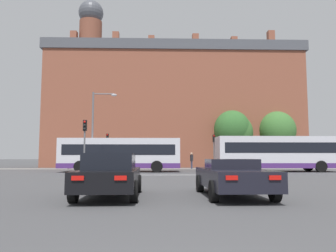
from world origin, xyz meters
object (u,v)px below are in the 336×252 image
at_px(bus_crossing_trailing, 277,153).
at_px(traffic_light_far_left, 107,145).
at_px(car_saloon_left, 110,175).
at_px(car_roadster_right, 232,177).
at_px(traffic_light_far_right, 214,146).
at_px(bus_crossing_lead, 120,154).
at_px(traffic_light_near_left, 85,138).
at_px(street_lamp_junction, 97,123).
at_px(pedestrian_walking_west, 68,160).
at_px(pedestrian_walking_east, 192,159).
at_px(pedestrian_waiting, 159,161).

distance_m(bus_crossing_trailing, traffic_light_far_left, 17.71).
bearing_deg(car_saloon_left, traffic_light_far_left, 98.04).
distance_m(car_roadster_right, traffic_light_far_right, 25.31).
xyz_separation_m(bus_crossing_trailing, traffic_light_far_left, (-16.21, 7.08, 0.95)).
distance_m(car_saloon_left, bus_crossing_lead, 18.37).
xyz_separation_m(car_roadster_right, traffic_light_near_left, (-7.86, 13.02, 2.06)).
relative_size(traffic_light_far_left, street_lamp_junction, 0.55).
bearing_deg(bus_crossing_trailing, car_roadster_right, -24.29).
bearing_deg(traffic_light_near_left, traffic_light_far_left, 91.00).
xyz_separation_m(traffic_light_near_left, pedestrian_walking_west, (-4.54, 12.57, -1.70)).
bearing_deg(traffic_light_far_right, bus_crossing_trailing, -57.26).
height_order(bus_crossing_lead, traffic_light_far_right, traffic_light_far_right).
xyz_separation_m(bus_crossing_lead, pedestrian_walking_east, (7.13, 7.78, -0.49)).
xyz_separation_m(bus_crossing_trailing, street_lamp_junction, (-15.96, -0.50, 2.62)).
distance_m(car_saloon_left, pedestrian_walking_west, 27.01).
height_order(bus_crossing_trailing, traffic_light_far_right, traffic_light_far_right).
bearing_deg(traffic_light_near_left, bus_crossing_trailing, 17.36).
relative_size(pedestrian_walking_east, pedestrian_walking_west, 1.06).
bearing_deg(pedestrian_walking_east, bus_crossing_lead, -58.30).
bearing_deg(car_saloon_left, bus_crossing_trailing, 55.05).
xyz_separation_m(street_lamp_junction, pedestrian_walking_east, (9.11, 8.43, -3.21)).
bearing_deg(bus_crossing_trailing, street_lamp_junction, -88.20).
distance_m(car_saloon_left, street_lamp_junction, 18.36).
distance_m(bus_crossing_trailing, traffic_light_far_right, 8.31).
bearing_deg(bus_crossing_lead, traffic_light_far_right, 125.54).
height_order(street_lamp_junction, pedestrian_walking_east, street_lamp_junction).
height_order(bus_crossing_lead, pedestrian_walking_east, bus_crossing_lead).
bearing_deg(pedestrian_waiting, car_roadster_right, -27.77).
bearing_deg(street_lamp_junction, traffic_light_far_right, 32.93).
relative_size(car_saloon_left, traffic_light_near_left, 1.13).
relative_size(traffic_light_far_right, pedestrian_walking_east, 2.08).
bearing_deg(bus_crossing_trailing, bus_crossing_lead, -90.61).
relative_size(bus_crossing_trailing, pedestrian_walking_west, 6.25).
height_order(traffic_light_far_right, pedestrian_waiting, traffic_light_far_right).
bearing_deg(car_saloon_left, car_roadster_right, 0.35).
height_order(car_saloon_left, pedestrian_waiting, pedestrian_waiting).
relative_size(car_roadster_right, bus_crossing_trailing, 0.44).
bearing_deg(traffic_light_near_left, car_saloon_left, -73.83).
xyz_separation_m(bus_crossing_lead, pedestrian_walking_west, (-6.56, 7.42, -0.56)).
bearing_deg(car_roadster_right, pedestrian_waiting, 94.57).
bearing_deg(street_lamp_junction, pedestrian_waiting, 56.35).
bearing_deg(traffic_light_near_left, pedestrian_waiting, 66.66).
distance_m(car_roadster_right, pedestrian_walking_west, 28.44).
relative_size(car_saloon_left, bus_crossing_lead, 0.43).
bearing_deg(pedestrian_waiting, traffic_light_far_left, -117.33).
xyz_separation_m(car_saloon_left, traffic_light_far_right, (7.73, 25.06, 1.83)).
height_order(car_saloon_left, street_lamp_junction, street_lamp_junction).
height_order(car_roadster_right, traffic_light_far_right, traffic_light_far_right).
height_order(car_roadster_right, traffic_light_near_left, traffic_light_near_left).
height_order(car_saloon_left, bus_crossing_trailing, bus_crossing_trailing).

